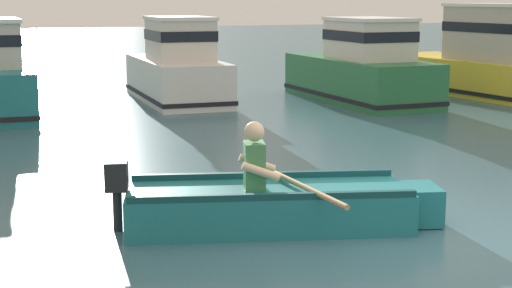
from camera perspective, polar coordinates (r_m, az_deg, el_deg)
ground_plane at (r=8.57m, az=11.19°, el=-6.80°), size 120.00×120.00×0.00m
rowboat_with_person at (r=8.83m, az=1.31°, el=-4.39°), size 3.68×2.18×1.19m
moored_boat_white at (r=19.44m, az=-5.65°, el=5.34°), size 1.85×4.50×2.06m
moored_boat_green at (r=19.49m, az=7.62°, el=5.30°), size 1.97×4.87×2.04m
moored_boat_yellow at (r=21.38m, az=16.31°, el=5.67°), size 2.65×6.26×2.36m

